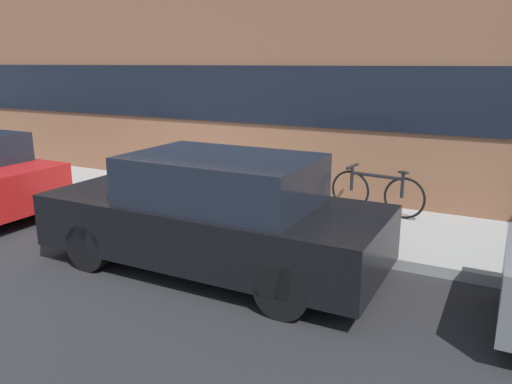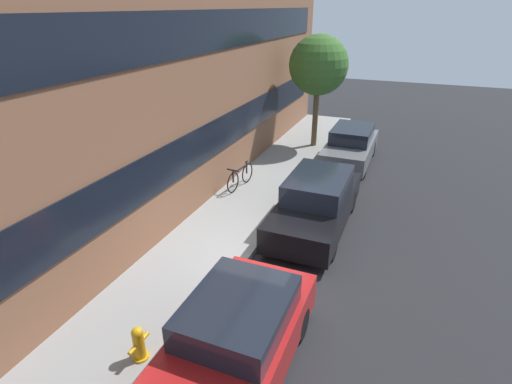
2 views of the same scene
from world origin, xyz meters
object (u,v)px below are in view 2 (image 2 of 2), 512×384
object	(u,v)px
parked_car_red	(236,338)
parked_car_grey	(351,146)
street_tree	(319,66)
bicycle	(240,176)
parked_car_black	(316,202)
fire_hydrant	(139,343)

from	to	relation	value
parked_car_red	parked_car_grey	world-z (taller)	parked_car_red
street_tree	bicycle	bearing A→B (deg)	167.79
parked_car_black	bicycle	bearing A→B (deg)	-114.87
bicycle	street_tree	size ratio (longest dim) A/B	0.36
fire_hydrant	parked_car_grey	bearing A→B (deg)	-8.06
parked_car_black	fire_hydrant	bearing A→B (deg)	-15.24
parked_car_red	parked_car_black	world-z (taller)	parked_car_black
parked_car_black	parked_car_red	bearing A→B (deg)	0.00
parked_car_black	bicycle	distance (m)	3.25
fire_hydrant	street_tree	xyz separation A→B (m)	(12.58, 0.19, 3.03)
parked_car_red	fire_hydrant	world-z (taller)	parked_car_red
street_tree	fire_hydrant	bearing A→B (deg)	-179.15
parked_car_grey	bicycle	bearing A→B (deg)	-35.84
parked_car_black	fire_hydrant	world-z (taller)	parked_car_black
bicycle	parked_car_grey	bearing A→B (deg)	150.64
parked_car_red	fire_hydrant	bearing A→B (deg)	-72.06
parked_car_red	parked_car_black	bearing A→B (deg)	-180.00
parked_car_black	bicycle	size ratio (longest dim) A/B	2.73
parked_car_grey	fire_hydrant	distance (m)	11.45
parked_car_black	parked_car_grey	world-z (taller)	parked_car_black
parked_car_red	bicycle	size ratio (longest dim) A/B	2.34
fire_hydrant	bicycle	size ratio (longest dim) A/B	0.41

